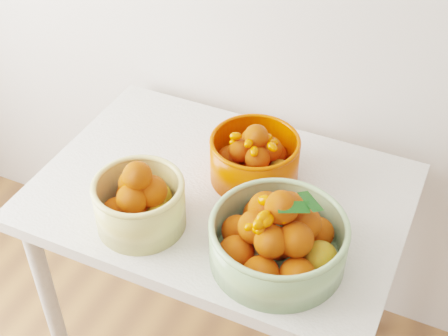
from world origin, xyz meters
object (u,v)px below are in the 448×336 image
(table, at_px, (221,215))
(bowl_green, at_px, (278,238))
(bowl_orange, at_px, (254,157))
(bowl_cream, at_px, (140,202))

(table, distance_m, bowl_green, 0.33)
(bowl_green, distance_m, bowl_orange, 0.31)
(bowl_cream, xyz_separation_m, bowl_green, (0.36, 0.03, -0.00))
(bowl_green, relative_size, bowl_orange, 1.28)
(table, bearing_deg, bowl_green, -36.29)
(bowl_cream, relative_size, bowl_green, 0.79)
(bowl_cream, height_order, bowl_green, bowl_green)
(table, bearing_deg, bowl_cream, -123.48)
(table, bearing_deg, bowl_orange, 56.39)
(bowl_orange, bearing_deg, bowl_green, -56.91)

